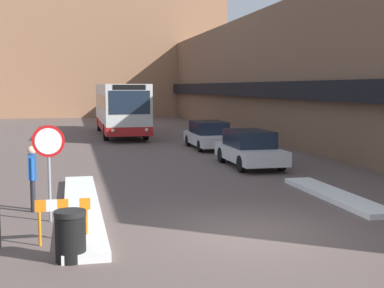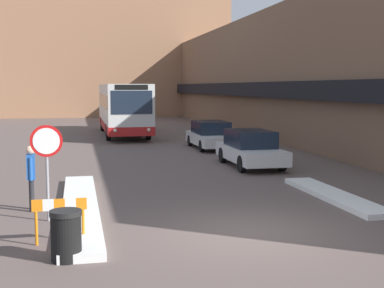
{
  "view_description": "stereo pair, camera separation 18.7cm",
  "coord_description": "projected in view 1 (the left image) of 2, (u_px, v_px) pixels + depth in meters",
  "views": [
    {
      "loc": [
        -3.81,
        -11.0,
        3.21
      ],
      "look_at": [
        0.18,
        6.63,
        1.28
      ],
      "focal_mm": 50.0,
      "sensor_mm": 36.0,
      "label": 1
    },
    {
      "loc": [
        -3.63,
        -11.04,
        3.21
      ],
      "look_at": [
        0.18,
        6.63,
        1.28
      ],
      "focal_mm": 50.0,
      "sensor_mm": 36.0,
      "label": 2
    }
  ],
  "objects": [
    {
      "name": "building_backdrop_far",
      "position": [
        105.0,
        56.0,
        59.54
      ],
      "size": [
        26.0,
        8.0,
        13.2
      ],
      "color": "#996B4C",
      "rests_on": "ground_plane"
    },
    {
      "name": "parked_car_front",
      "position": [
        250.0,
        148.0,
        21.6
      ],
      "size": [
        1.8,
        4.39,
        1.47
      ],
      "color": "silver",
      "rests_on": "ground_plane"
    },
    {
      "name": "trash_bin",
      "position": [
        71.0,
        236.0,
        9.85
      ],
      "size": [
        0.59,
        0.59,
        0.95
      ],
      "color": "black",
      "rests_on": "ground_plane"
    },
    {
      "name": "snow_bank_right",
      "position": [
        334.0,
        195.0,
        15.52
      ],
      "size": [
        0.9,
        5.28,
        0.15
      ],
      "color": "silver",
      "rests_on": "ground_plane"
    },
    {
      "name": "pedestrian",
      "position": [
        32.0,
        172.0,
        13.8
      ],
      "size": [
        0.24,
        0.55,
        1.7
      ],
      "rotation": [
        0.0,
        0.0,
        -1.51
      ],
      "color": "#232328",
      "rests_on": "ground_plane"
    },
    {
      "name": "snow_bank_left",
      "position": [
        82.0,
        207.0,
        13.93
      ],
      "size": [
        0.9,
        8.72,
        0.18
      ],
      "color": "silver",
      "rests_on": "ground_plane"
    },
    {
      "name": "parked_car_back",
      "position": [
        209.0,
        135.0,
        27.94
      ],
      "size": [
        1.85,
        4.51,
        1.43
      ],
      "color": "silver",
      "rests_on": "ground_plane"
    },
    {
      "name": "ground_plane",
      "position": [
        250.0,
        232.0,
        11.85
      ],
      "size": [
        160.0,
        160.0,
        0.0
      ],
      "primitive_type": "plane",
      "color": "brown"
    },
    {
      "name": "construction_barricade",
      "position": [
        63.0,
        212.0,
        10.88
      ],
      "size": [
        1.1,
        0.06,
        0.94
      ],
      "color": "orange",
      "rests_on": "ground_plane"
    },
    {
      "name": "stop_sign",
      "position": [
        49.0,
        152.0,
        12.62
      ],
      "size": [
        0.76,
        0.08,
        2.32
      ],
      "color": "gray",
      "rests_on": "ground_plane"
    },
    {
      "name": "city_bus",
      "position": [
        120.0,
        108.0,
        35.72
      ],
      "size": [
        2.68,
        11.98,
        3.38
      ],
      "color": "silver",
      "rests_on": "ground_plane"
    },
    {
      "name": "street_lamp",
      "position": [
        4.0,
        43.0,
        10.37
      ],
      "size": [
        1.46,
        0.36,
        6.58
      ],
      "color": "black",
      "rests_on": "ground_plane"
    },
    {
      "name": "building_row_right",
      "position": [
        275.0,
        76.0,
        36.89
      ],
      "size": [
        5.5,
        60.0,
        7.88
      ],
      "color": "brown",
      "rests_on": "ground_plane"
    }
  ]
}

